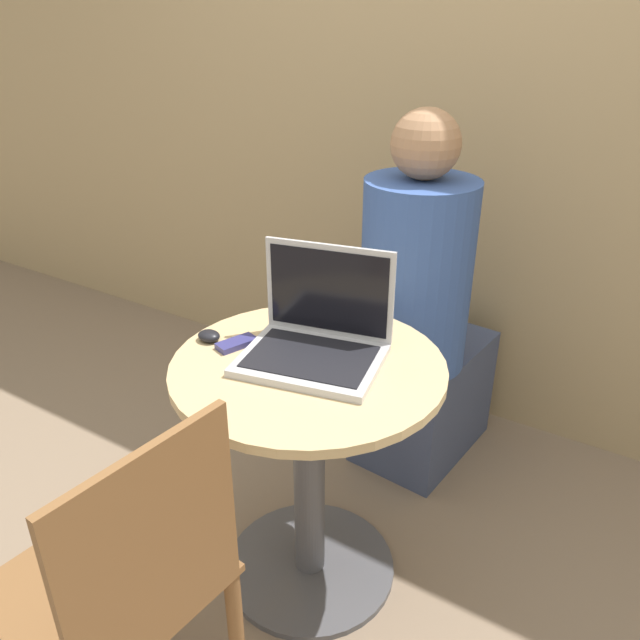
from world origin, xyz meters
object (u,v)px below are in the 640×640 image
at_px(cell_phone, 237,343).
at_px(laptop, 317,336).
at_px(chair_empty, 126,596).
at_px(person_seated, 420,330).

bearing_deg(cell_phone, laptop, 18.93).
relative_size(chair_empty, person_seated, 0.70).
xyz_separation_m(laptop, person_seated, (0.03, 0.61, -0.24)).
bearing_deg(laptop, cell_phone, -161.07).
height_order(laptop, person_seated, person_seated).
distance_m(laptop, chair_empty, 0.71).
height_order(laptop, chair_empty, laptop).
bearing_deg(chair_empty, cell_phone, 105.66).
relative_size(laptop, chair_empty, 0.45).
bearing_deg(chair_empty, person_seated, 86.63).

